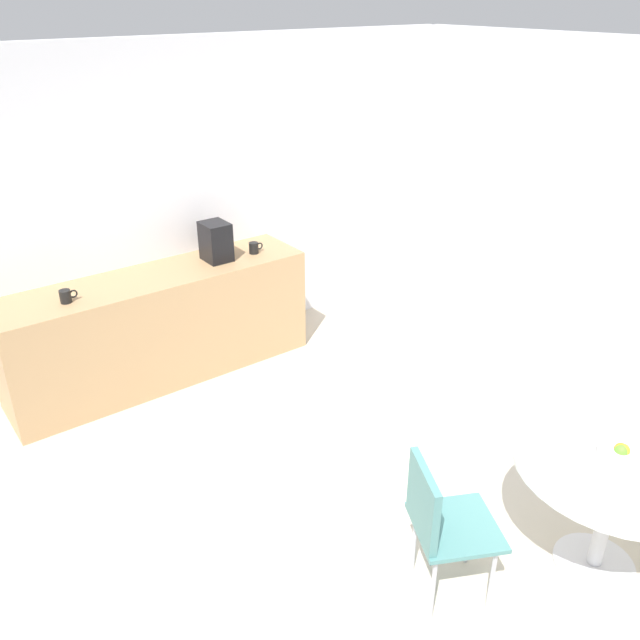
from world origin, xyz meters
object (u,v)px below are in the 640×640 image
(coffee_maker, at_px, (216,242))
(round_table, at_px, (614,483))
(fruit_bowl, at_px, (621,454))
(chair_teal, at_px, (439,517))
(mug_green, at_px, (66,296))
(mug_white, at_px, (254,248))

(coffee_maker, bearing_deg, round_table, -81.86)
(fruit_bowl, bearing_deg, round_table, -119.36)
(round_table, xyz_separation_m, chair_teal, (-0.85, 0.43, -0.07))
(mug_green, bearing_deg, fruit_bowl, -61.83)
(round_table, xyz_separation_m, fruit_bowl, (0.00, 0.01, 0.18))
(mug_white, bearing_deg, chair_teal, -103.72)
(fruit_bowl, relative_size, mug_green, 1.78)
(chair_teal, height_order, coffee_maker, coffee_maker)
(mug_green, xyz_separation_m, coffee_maker, (1.26, 0.09, 0.11))
(chair_teal, relative_size, fruit_bowl, 3.62)
(round_table, bearing_deg, chair_teal, 153.34)
(chair_teal, height_order, mug_green, mug_green)
(mug_white, distance_m, coffee_maker, 0.35)
(round_table, relative_size, mug_white, 8.30)
(mug_white, bearing_deg, round_table, -87.38)
(mug_green, bearing_deg, coffee_maker, 3.90)
(chair_teal, xyz_separation_m, coffee_maker, (0.37, 2.92, 0.54))
(fruit_bowl, xyz_separation_m, coffee_maker, (-0.48, 3.35, 0.28))
(round_table, height_order, coffee_maker, coffee_maker)
(fruit_bowl, xyz_separation_m, mug_white, (-0.15, 3.29, 0.17))
(chair_teal, xyz_separation_m, mug_white, (0.70, 2.87, 0.43))
(coffee_maker, bearing_deg, mug_white, -9.09)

